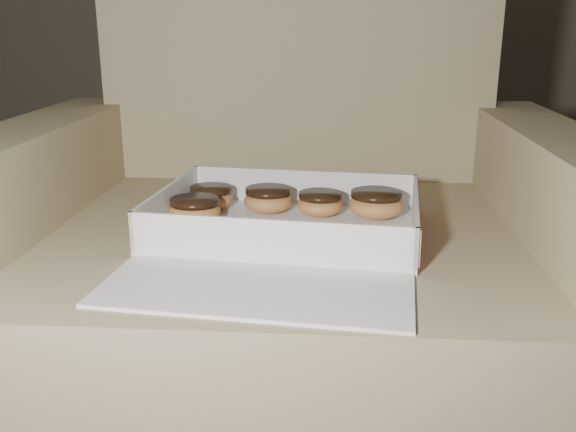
{
  "coord_description": "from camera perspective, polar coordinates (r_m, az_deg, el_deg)",
  "views": [
    {
      "loc": [
        -0.13,
        -0.29,
        0.79
      ],
      "look_at": [
        -0.19,
        0.67,
        0.5
      ],
      "focal_mm": 40.0,
      "sensor_mm": 36.0,
      "label": 1
    }
  ],
  "objects": [
    {
      "name": "donut_a",
      "position": [
        1.1,
        -1.76,
        1.52
      ],
      "size": [
        0.08,
        0.08,
        0.04
      ],
      "color": "#D9904C",
      "rests_on": "bakery_box"
    },
    {
      "name": "donut_e",
      "position": [
        1.05,
        -8.29,
        0.53
      ],
      "size": [
        0.08,
        0.08,
        0.04
      ],
      "color": "#D9904C",
      "rests_on": "bakery_box"
    },
    {
      "name": "donut_b",
      "position": [
        1.08,
        2.88,
        1.16
      ],
      "size": [
        0.08,
        0.08,
        0.04
      ],
      "color": "#D9904C",
      "rests_on": "bakery_box"
    },
    {
      "name": "crumb_c",
      "position": [
        0.99,
        -2.74,
        -1.53
      ],
      "size": [
        0.01,
        0.01,
        0.0
      ],
      "primitive_type": "ellipsoid",
      "color": "black",
      "rests_on": "bakery_box"
    },
    {
      "name": "bakery_box",
      "position": [
        0.98,
        -0.25,
        -1.54
      ],
      "size": [
        0.45,
        0.51,
        0.07
      ],
      "rotation": [
        0.0,
        0.0,
        -0.11
      ],
      "color": "white",
      "rests_on": "armchair"
    },
    {
      "name": "armchair",
      "position": [
        1.18,
        -0.04,
        -6.16
      ],
      "size": [
        1.0,
        0.85,
        1.05
      ],
      "color": "#978A60",
      "rests_on": "floor"
    },
    {
      "name": "crumb_a",
      "position": [
        0.95,
        4.38,
        -2.26
      ],
      "size": [
        0.01,
        0.01,
        0.0
      ],
      "primitive_type": "ellipsoid",
      "color": "black",
      "rests_on": "bakery_box"
    },
    {
      "name": "donut_d",
      "position": [
        1.08,
        7.82,
        1.11
      ],
      "size": [
        0.09,
        0.09,
        0.05
      ],
      "color": "#D9904C",
      "rests_on": "bakery_box"
    },
    {
      "name": "donut_c",
      "position": [
        1.13,
        -6.85,
        1.71
      ],
      "size": [
        0.08,
        0.08,
        0.04
      ],
      "color": "#D9904C",
      "rests_on": "bakery_box"
    },
    {
      "name": "crumb_b",
      "position": [
        0.99,
        7.41,
        -1.69
      ],
      "size": [
        0.01,
        0.01,
        0.0
      ],
      "primitive_type": "ellipsoid",
      "color": "black",
      "rests_on": "bakery_box"
    }
  ]
}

